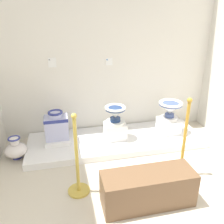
% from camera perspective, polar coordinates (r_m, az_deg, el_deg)
% --- Properties ---
extents(ground_plane, '(5.57, 5.78, 0.02)m').
position_cam_1_polar(ground_plane, '(2.73, 9.78, -24.18)').
color(ground_plane, beige).
extents(wall_back, '(3.77, 0.06, 3.20)m').
position_cam_1_polar(wall_back, '(3.93, -0.72, 17.14)').
color(wall_back, silver).
rests_on(wall_back, ground_plane).
extents(display_platform, '(2.83, 0.95, 0.10)m').
position_cam_1_polar(display_platform, '(3.90, 1.03, -6.92)').
color(display_platform, white).
rests_on(display_platform, ground_plane).
extents(plinth_block_squat_floral, '(0.39, 0.35, 0.07)m').
position_cam_1_polar(plinth_block_squat_floral, '(3.83, -13.02, -6.63)').
color(plinth_block_squat_floral, white).
rests_on(plinth_block_squat_floral, display_platform).
extents(antique_toilet_squat_floral, '(0.36, 0.25, 0.45)m').
position_cam_1_polar(antique_toilet_squat_floral, '(3.72, -13.36, -3.10)').
color(antique_toilet_squat_floral, silver).
rests_on(antique_toilet_squat_floral, plinth_block_squat_floral).
extents(plinth_block_slender_white, '(0.33, 0.28, 0.26)m').
position_cam_1_polar(plinth_block_slender_white, '(3.80, 0.77, -4.60)').
color(plinth_block_slender_white, white).
rests_on(plinth_block_slender_white, display_platform).
extents(antique_toilet_slender_white, '(0.33, 0.33, 0.29)m').
position_cam_1_polar(antique_toilet_slender_white, '(3.67, 0.80, -0.28)').
color(antique_toilet_slender_white, white).
rests_on(antique_toilet_slender_white, plinth_block_slender_white).
extents(plinth_block_rightmost, '(0.33, 0.34, 0.23)m').
position_cam_1_polar(plinth_block_rightmost, '(4.13, 13.59, -3.19)').
color(plinth_block_rightmost, white).
rests_on(plinth_block_rightmost, display_platform).
extents(antique_toilet_rightmost, '(0.39, 0.39, 0.31)m').
position_cam_1_polar(antique_toilet_rightmost, '(4.01, 13.99, 0.91)').
color(antique_toilet_rightmost, white).
rests_on(antique_toilet_rightmost, plinth_block_rightmost).
extents(info_placard_first, '(0.12, 0.01, 0.15)m').
position_cam_1_polar(info_placard_first, '(3.85, -14.37, 11.61)').
color(info_placard_first, white).
extents(info_placard_second, '(0.11, 0.01, 0.12)m').
position_cam_1_polar(info_placard_second, '(3.94, -0.72, 12.18)').
color(info_placard_second, white).
extents(decorative_vase_spare, '(0.32, 0.32, 0.34)m').
position_cam_1_polar(decorative_vase_spare, '(3.75, -22.36, -8.39)').
color(decorative_vase_spare, '#353C94').
rests_on(decorative_vase_spare, ground_plane).
extents(stanchion_post_near_left, '(0.26, 0.26, 1.02)m').
position_cam_1_polar(stanchion_post_near_left, '(2.82, -8.37, -13.97)').
color(stanchion_post_near_left, gold).
rests_on(stanchion_post_near_left, ground_plane).
extents(stanchion_post_near_right, '(0.23, 0.23, 1.08)m').
position_cam_1_polar(stanchion_post_near_right, '(3.17, 16.89, -9.01)').
color(stanchion_post_near_right, gold).
rests_on(stanchion_post_near_right, ground_plane).
extents(museum_bench, '(1.02, 0.36, 0.40)m').
position_cam_1_polar(museum_bench, '(2.73, 8.72, -17.92)').
color(museum_bench, brown).
rests_on(museum_bench, ground_plane).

